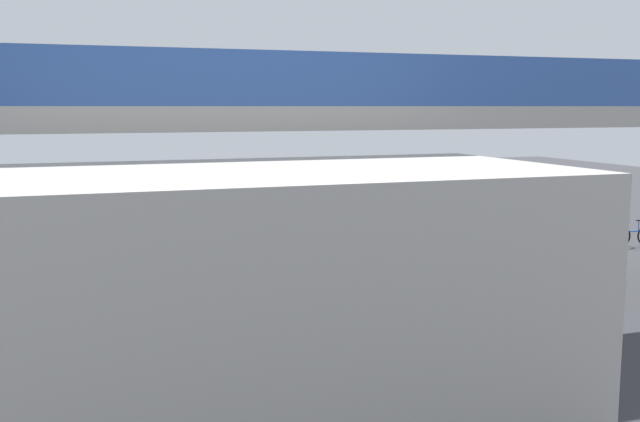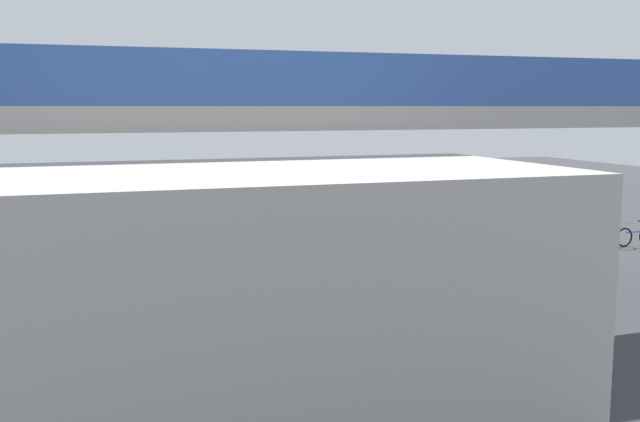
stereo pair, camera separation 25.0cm
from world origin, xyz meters
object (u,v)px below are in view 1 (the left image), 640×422
(parked_van, at_px, (494,228))
(pedestrian, at_px, (385,216))
(city_bus, at_px, (323,201))
(bicycle_red, at_px, (576,232))
(traffic_sign, at_px, (336,184))
(bicycle_blue, at_px, (634,236))

(parked_van, relative_size, pedestrian, 2.68)
(city_bus, xyz_separation_m, bicycle_red, (-10.02, 0.96, -1.51))
(bicycle_red, xyz_separation_m, traffic_sign, (7.64, -5.99, 1.52))
(city_bus, xyz_separation_m, pedestrian, (-3.38, -2.17, -1.00))
(traffic_sign, bearing_deg, parked_van, 106.02)
(bicycle_red, distance_m, traffic_sign, 9.83)
(city_bus, relative_size, bicycle_red, 6.52)
(parked_van, xyz_separation_m, bicycle_red, (-5.23, -2.42, -0.81))
(bicycle_red, bearing_deg, city_bus, -5.48)
(bicycle_red, bearing_deg, parked_van, 24.86)
(bicycle_red, relative_size, pedestrian, 0.99)
(bicycle_blue, distance_m, traffic_sign, 11.87)
(bicycle_blue, xyz_separation_m, pedestrian, (8.10, -4.60, 0.51))
(parked_van, height_order, pedestrian, parked_van)
(bicycle_blue, relative_size, traffic_sign, 0.63)
(bicycle_blue, distance_m, pedestrian, 9.33)
(traffic_sign, bearing_deg, pedestrian, 109.27)
(pedestrian, bearing_deg, bicycle_red, 154.78)
(pedestrian, bearing_deg, bicycle_blue, 150.41)
(parked_van, relative_size, bicycle_blue, 2.71)
(city_bus, distance_m, parked_van, 5.91)
(parked_van, distance_m, traffic_sign, 8.78)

